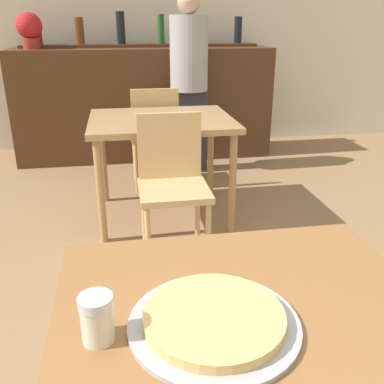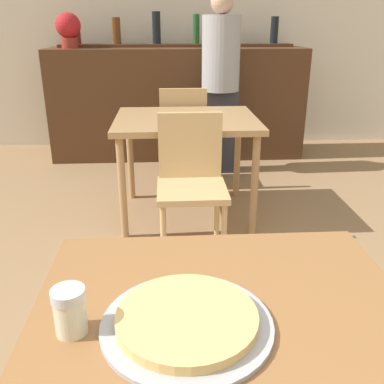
{
  "view_description": "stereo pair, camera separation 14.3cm",
  "coord_description": "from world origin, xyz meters",
  "px_view_note": "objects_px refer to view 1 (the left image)",
  "views": [
    {
      "loc": [
        -0.27,
        -0.76,
        1.36
      ],
      "look_at": [
        -0.05,
        0.55,
        0.83
      ],
      "focal_mm": 40.0,
      "sensor_mm": 36.0,
      "label": 1
    },
    {
      "loc": [
        -0.13,
        -0.78,
        1.36
      ],
      "look_at": [
        -0.05,
        0.55,
        0.83
      ],
      "focal_mm": 40.0,
      "sensor_mm": 36.0,
      "label": 2
    }
  ],
  "objects_px": {
    "pizza_tray": "(214,320)",
    "chair_far_side_front": "(172,177)",
    "chair_far_side_back": "(155,130)",
    "person_standing": "(189,79)",
    "cheese_shaker": "(97,318)",
    "potted_plant": "(29,28)"
  },
  "relations": [
    {
      "from": "cheese_shaker",
      "to": "chair_far_side_back",
      "type": "bearing_deg",
      "value": 82.68
    },
    {
      "from": "pizza_tray",
      "to": "chair_far_side_front",
      "type": "bearing_deg",
      "value": 86.27
    },
    {
      "from": "pizza_tray",
      "to": "person_standing",
      "type": "bearing_deg",
      "value": 81.69
    },
    {
      "from": "person_standing",
      "to": "potted_plant",
      "type": "height_order",
      "value": "person_standing"
    },
    {
      "from": "chair_far_side_front",
      "to": "person_standing",
      "type": "bearing_deg",
      "value": 77.19
    },
    {
      "from": "person_standing",
      "to": "potted_plant",
      "type": "distance_m",
      "value": 1.58
    },
    {
      "from": "chair_far_side_back",
      "to": "person_standing",
      "type": "height_order",
      "value": "person_standing"
    },
    {
      "from": "chair_far_side_back",
      "to": "person_standing",
      "type": "xyz_separation_m",
      "value": [
        0.36,
        0.42,
        0.36
      ]
    },
    {
      "from": "chair_far_side_front",
      "to": "cheese_shaker",
      "type": "relative_size",
      "value": 8.01
    },
    {
      "from": "pizza_tray",
      "to": "person_standing",
      "type": "relative_size",
      "value": 0.24
    },
    {
      "from": "chair_far_side_front",
      "to": "potted_plant",
      "type": "distance_m",
      "value": 2.5
    },
    {
      "from": "chair_far_side_front",
      "to": "cheese_shaker",
      "type": "height_order",
      "value": "chair_far_side_front"
    },
    {
      "from": "cheese_shaker",
      "to": "person_standing",
      "type": "relative_size",
      "value": 0.07
    },
    {
      "from": "cheese_shaker",
      "to": "person_standing",
      "type": "xyz_separation_m",
      "value": [
        0.72,
        3.18,
        0.09
      ]
    },
    {
      "from": "chair_far_side_front",
      "to": "potted_plant",
      "type": "xyz_separation_m",
      "value": [
        -1.06,
        2.12,
        0.79
      ]
    },
    {
      "from": "chair_far_side_back",
      "to": "pizza_tray",
      "type": "bearing_deg",
      "value": 87.85
    },
    {
      "from": "chair_far_side_back",
      "to": "cheese_shaker",
      "type": "xyz_separation_m",
      "value": [
        -0.36,
        -2.77,
        0.27
      ]
    },
    {
      "from": "chair_far_side_back",
      "to": "cheese_shaker",
      "type": "bearing_deg",
      "value": 82.68
    },
    {
      "from": "chair_far_side_front",
      "to": "chair_far_side_back",
      "type": "distance_m",
      "value": 1.17
    },
    {
      "from": "chair_far_side_front",
      "to": "person_standing",
      "type": "distance_m",
      "value": 1.67
    },
    {
      "from": "cheese_shaker",
      "to": "chair_far_side_front",
      "type": "bearing_deg",
      "value": 77.45
    },
    {
      "from": "pizza_tray",
      "to": "cheese_shaker",
      "type": "height_order",
      "value": "cheese_shaker"
    }
  ]
}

